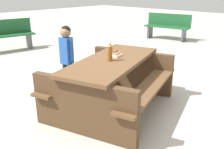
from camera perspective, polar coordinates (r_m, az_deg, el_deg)
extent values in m
plane|color=#B7B2A8|center=(3.73, 0.00, -7.60)|extent=(30.00, 30.00, 0.00)
cube|color=brown|center=(3.46, 0.00, 3.12)|extent=(1.94, 1.24, 0.05)
cube|color=brown|center=(3.82, -7.56, -0.09)|extent=(1.80, 0.79, 0.04)
cube|color=brown|center=(3.36, 8.60, -2.95)|extent=(1.80, 0.79, 0.04)
cube|color=#4D3520|center=(4.25, 4.64, 0.98)|extent=(0.50, 1.37, 0.70)
cube|color=#4D3520|center=(2.97, -6.71, -7.78)|extent=(0.50, 1.37, 0.70)
cylinder|color=brown|center=(3.37, -0.49, 4.87)|extent=(0.07, 0.07, 0.20)
cone|color=brown|center=(3.34, -0.50, 6.86)|extent=(0.06, 0.06, 0.04)
cylinder|color=silver|center=(3.33, -0.50, 7.35)|extent=(0.04, 0.04, 0.02)
cube|color=white|center=(3.59, 1.01, 4.42)|extent=(0.20, 0.15, 0.03)
cube|color=#D8B272|center=(3.59, 1.01, 4.93)|extent=(0.16, 0.09, 0.04)
cylinder|color=maroon|center=(3.58, 1.01, 5.21)|extent=(0.14, 0.06, 0.03)
ellipsoid|color=maroon|center=(3.58, 1.01, 5.40)|extent=(0.07, 0.04, 0.01)
cylinder|color=#262633|center=(4.20, -9.54, -0.85)|extent=(0.08, 0.08, 0.51)
cylinder|color=#262633|center=(4.27, -10.71, -0.58)|extent=(0.08, 0.08, 0.51)
cube|color=#2659B2|center=(4.10, -10.53, 5.47)|extent=(0.19, 0.20, 0.43)
cylinder|color=#2659B2|center=(4.02, -9.37, 5.60)|extent=(0.06, 0.06, 0.37)
cylinder|color=#2659B2|center=(4.16, -11.68, 5.92)|extent=(0.06, 0.06, 0.37)
sphere|color=#997051|center=(4.04, -10.79, 9.61)|extent=(0.17, 0.17, 0.17)
sphere|color=black|center=(4.04, -10.69, 9.94)|extent=(0.16, 0.16, 0.16)
cube|color=#1E592D|center=(8.62, 12.60, 10.74)|extent=(0.68, 1.55, 0.04)
cube|color=#1E592D|center=(8.75, 13.12, 12.30)|extent=(0.32, 1.48, 0.40)
cube|color=#4C4C51|center=(8.87, 8.80, 9.75)|extent=(0.36, 0.13, 0.41)
cube|color=#4C4C51|center=(8.48, 16.33, 8.73)|extent=(0.36, 0.13, 0.41)
cube|color=#1E592D|center=(7.47, -23.25, 8.28)|extent=(1.55, 0.66, 0.04)
cube|color=#1E592D|center=(7.60, -23.83, 10.08)|extent=(1.48, 0.31, 0.40)
cube|color=#4C4C51|center=(7.67, -18.69, 7.39)|extent=(0.12, 0.36, 0.41)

